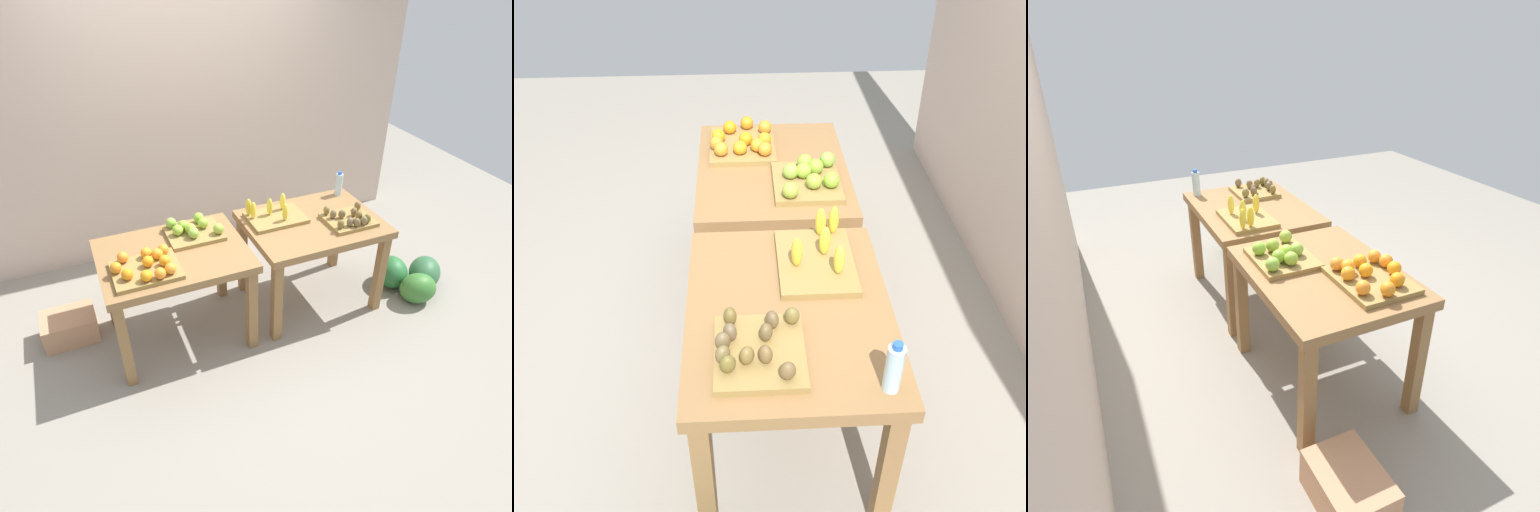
% 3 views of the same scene
% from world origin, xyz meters
% --- Properties ---
extents(ground_plane, '(8.00, 8.00, 0.00)m').
position_xyz_m(ground_plane, '(0.00, 0.00, 0.00)').
color(ground_plane, gray).
extents(display_table_left, '(1.04, 0.80, 0.77)m').
position_xyz_m(display_table_left, '(-0.56, 0.00, 0.66)').
color(display_table_left, olive).
rests_on(display_table_left, ground_plane).
extents(display_table_right, '(1.04, 0.80, 0.77)m').
position_xyz_m(display_table_right, '(0.56, 0.00, 0.66)').
color(display_table_right, olive).
rests_on(display_table_right, ground_plane).
extents(orange_bin, '(0.46, 0.37, 0.11)m').
position_xyz_m(orange_bin, '(-0.77, -0.15, 0.81)').
color(orange_bin, olive).
rests_on(orange_bin, display_table_left).
extents(apple_bin, '(0.42, 0.35, 0.11)m').
position_xyz_m(apple_bin, '(-0.36, 0.17, 0.82)').
color(apple_bin, olive).
rests_on(apple_bin, display_table_left).
extents(banana_crate, '(0.44, 0.32, 0.17)m').
position_xyz_m(banana_crate, '(0.29, 0.14, 0.81)').
color(banana_crate, olive).
rests_on(banana_crate, display_table_right).
extents(kiwi_bin, '(0.36, 0.32, 0.10)m').
position_xyz_m(kiwi_bin, '(0.80, -0.13, 0.81)').
color(kiwi_bin, olive).
rests_on(kiwi_bin, display_table_right).
extents(water_bottle, '(0.06, 0.06, 0.21)m').
position_xyz_m(water_bottle, '(0.98, 0.31, 0.87)').
color(water_bottle, silver).
rests_on(water_bottle, display_table_right).
extents(cardboard_produce_box, '(0.40, 0.30, 0.21)m').
position_xyz_m(cardboard_produce_box, '(-1.36, 0.30, 0.11)').
color(cardboard_produce_box, tan).
rests_on(cardboard_produce_box, ground_plane).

